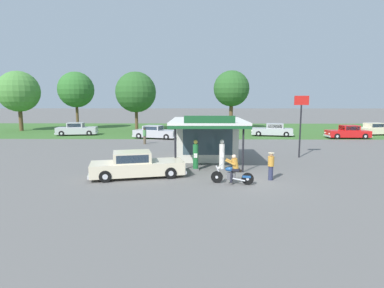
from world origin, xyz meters
TOP-DOWN VIEW (x-y plane):
  - ground_plane at (0.00, 0.00)m, footprint 300.00×300.00m
  - grass_verge_strip at (0.00, 30.00)m, footprint 120.00×24.00m
  - service_station_kiosk at (-1.90, 5.84)m, footprint 5.05×6.73m
  - gas_pump_nearside at (-2.73, 2.34)m, footprint 0.44×0.44m
  - gas_pump_offside at (-1.07, 2.34)m, footprint 0.44×0.44m
  - motorcycle_with_rider at (-0.73, -0.95)m, footprint 2.24×0.81m
  - featured_classic_sedan at (-6.13, 0.46)m, footprint 5.70×3.05m
  - parked_car_second_row_spare at (-1.20, 21.55)m, footprint 5.81×3.42m
  - parked_car_back_row_centre_left at (6.69, 21.49)m, footprint 5.23×2.68m
  - parked_car_back_row_centre at (20.15, 22.90)m, footprint 5.43×2.53m
  - parked_car_back_row_far_right at (-7.52, 18.83)m, footprint 5.46×3.22m
  - parked_car_back_row_far_left at (-17.93, 22.00)m, footprint 5.25×2.65m
  - parked_car_back_row_left at (14.90, 19.31)m, footprint 4.88×2.00m
  - bystander_standing_back_lot at (-7.95, 14.08)m, footprint 0.36×0.36m
  - bystander_leaning_by_kiosk at (1.47, -0.10)m, footprint 0.34×0.34m
  - tree_oak_far_left at (-11.32, 27.33)m, footprint 5.71×5.71m
  - tree_oak_far_right at (2.40, 30.10)m, footprint 5.31×5.31m
  - tree_oak_right at (-20.86, 29.91)m, footprint 5.31×5.31m
  - tree_oak_centre at (-28.12, 27.50)m, footprint 5.78×5.78m
  - roadside_pole_sign at (5.28, 6.88)m, footprint 1.10×0.12m
  - spare_tire_stack at (-5.36, 4.19)m, footprint 0.60×0.60m

SIDE VIEW (x-z plane):
  - ground_plane at x=0.00m, z-range 0.00..0.00m
  - grass_verge_strip at x=0.00m, z-range 0.00..0.01m
  - spare_tire_stack at x=-5.36m, z-range 0.00..0.36m
  - motorcycle_with_rider at x=-0.73m, z-range -0.14..1.44m
  - featured_classic_sedan at x=-6.13m, z-range -0.07..1.42m
  - parked_car_second_row_spare at x=-1.20m, z-range -0.06..1.41m
  - parked_car_back_row_left at x=14.90m, z-range -0.08..1.44m
  - parked_car_back_row_far_right at x=-7.52m, z-range -0.06..1.43m
  - parked_car_back_row_centre at x=20.15m, z-range -0.07..1.47m
  - parked_car_back_row_centre_left at x=6.69m, z-range -0.07..1.47m
  - parked_car_back_row_far_left at x=-17.93m, z-range -0.08..1.52m
  - bystander_leaning_by_kiosk at x=1.47m, z-range 0.05..1.60m
  - bystander_standing_back_lot at x=-7.95m, z-range 0.06..1.70m
  - gas_pump_nearside at x=-2.73m, z-range -0.08..1.85m
  - gas_pump_offside at x=-1.07m, z-range -0.08..1.87m
  - service_station_kiosk at x=-1.90m, z-range 0.01..3.52m
  - roadside_pole_sign at x=5.28m, z-range 0.87..5.61m
  - tree_oak_far_left at x=-11.32m, z-range 1.32..9.70m
  - tree_oak_centre at x=-28.12m, z-range 1.35..9.88m
  - tree_oak_right at x=-20.86m, z-range 1.58..10.20m
  - tree_oak_far_right at x=2.40m, z-range 1.64..10.41m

